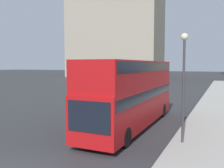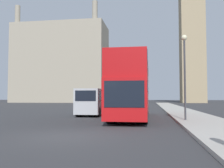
# 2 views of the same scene
# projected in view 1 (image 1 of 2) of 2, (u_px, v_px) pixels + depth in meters

# --- Properties ---
(building_block_distant) EXTENTS (29.34, 13.42, 30.57)m
(building_block_distant) POSITION_uv_depth(u_px,v_px,m) (115.00, 38.00, 79.93)
(building_block_distant) COLOR #9E937F
(building_block_distant) RESTS_ON ground_plane
(red_double_decker_bus) EXTENTS (2.49, 11.48, 4.30)m
(red_double_decker_bus) POSITION_uv_depth(u_px,v_px,m) (132.00, 90.00, 16.18)
(red_double_decker_bus) COLOR #B71114
(red_double_decker_bus) RESTS_ON ground_plane
(white_van) EXTENTS (1.99, 5.53, 2.28)m
(white_van) POSITION_uv_depth(u_px,v_px,m) (101.00, 100.00, 20.17)
(white_van) COLOR #B2B7BC
(white_van) RESTS_ON ground_plane
(street_lamp) EXTENTS (0.36, 0.36, 5.46)m
(street_lamp) POSITION_uv_depth(u_px,v_px,m) (184.00, 71.00, 12.32)
(street_lamp) COLOR #38383D
(street_lamp) RESTS_ON sidewalk_strip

